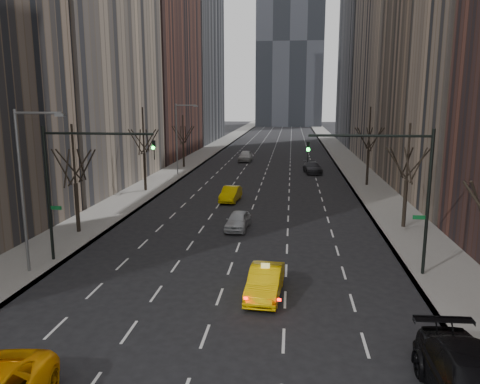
% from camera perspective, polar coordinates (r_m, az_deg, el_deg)
% --- Properties ---
extents(sidewalk_left, '(4.50, 320.00, 0.15)m').
position_cam_1_polar(sidewalk_left, '(85.57, -4.29, 4.73)').
color(sidewalk_left, slate).
rests_on(sidewalk_left, ground).
extents(sidewalk_right, '(4.50, 320.00, 0.15)m').
position_cam_1_polar(sidewalk_right, '(84.59, 12.31, 4.43)').
color(sidewalk_right, slate).
rests_on(sidewalk_right, ground).
extents(bld_left_far, '(14.00, 28.00, 44.00)m').
position_cam_1_polar(bld_left_far, '(84.30, -11.62, 19.39)').
color(bld_left_far, brown).
rests_on(bld_left_far, ground).
extents(bld_left_deep, '(14.00, 30.00, 60.00)m').
position_cam_1_polar(bld_left_deep, '(114.21, -6.87, 21.37)').
color(bld_left_deep, slate).
rests_on(bld_left_deep, ground).
extents(bld_right_deep, '(14.00, 30.00, 58.00)m').
position_cam_1_polar(bld_right_deep, '(111.77, 16.63, 20.71)').
color(bld_right_deep, slate).
rests_on(bld_right_deep, ground).
extents(tree_lw_b, '(3.36, 3.50, 7.82)m').
position_cam_1_polar(tree_lw_b, '(35.64, -19.41, 0.99)').
color(tree_lw_b, black).
rests_on(tree_lw_b, ground).
extents(tree_lw_c, '(3.36, 3.50, 8.74)m').
position_cam_1_polar(tree_lw_c, '(50.33, -11.60, 4.57)').
color(tree_lw_c, black).
rests_on(tree_lw_c, ground).
extents(tree_lw_d, '(3.36, 3.50, 7.36)m').
position_cam_1_polar(tree_lw_d, '(67.64, -6.92, 5.95)').
color(tree_lw_d, black).
rests_on(tree_lw_d, ground).
extents(tree_rw_b, '(3.36, 3.50, 7.82)m').
position_cam_1_polar(tree_rw_b, '(37.08, 19.63, 1.35)').
color(tree_rw_b, black).
rests_on(tree_rw_b, ground).
extents(tree_rw_c, '(3.36, 3.50, 8.74)m').
position_cam_1_polar(tree_rw_c, '(54.56, 15.39, 4.89)').
color(tree_rw_c, black).
rests_on(tree_rw_c, ground).
extents(traffic_mast_left, '(6.69, 0.39, 8.00)m').
position_cam_1_polar(traffic_mast_left, '(28.78, -19.56, 2.25)').
color(traffic_mast_left, black).
rests_on(traffic_mast_left, ground).
extents(traffic_mast_right, '(6.69, 0.39, 8.00)m').
position_cam_1_polar(traffic_mast_right, '(26.53, 18.64, 1.60)').
color(traffic_mast_right, black).
rests_on(traffic_mast_right, ground).
extents(streetlight_near, '(2.83, 0.22, 9.00)m').
position_cam_1_polar(streetlight_near, '(27.84, -24.56, 1.88)').
color(streetlight_near, slate).
rests_on(streetlight_near, ground).
extents(streetlight_far, '(2.83, 0.22, 9.00)m').
position_cam_1_polar(streetlight_far, '(60.43, -7.40, 7.28)').
color(streetlight_far, slate).
rests_on(streetlight_far, ground).
extents(taxi_sedan, '(1.87, 4.56, 1.47)m').
position_cam_1_polar(taxi_sedan, '(23.70, 3.08, -10.88)').
color(taxi_sedan, '#FEC805').
rests_on(taxi_sedan, ground).
extents(silver_sedan_ahead, '(1.82, 4.02, 1.34)m').
position_cam_1_polar(silver_sedan_ahead, '(35.40, -0.27, -3.49)').
color(silver_sedan_ahead, '#ADB1B6').
rests_on(silver_sedan_ahead, ground).
extents(far_taxi, '(1.84, 4.40, 1.41)m').
position_cam_1_polar(far_taxi, '(45.09, -1.14, -0.24)').
color(far_taxi, '#D5B104').
rests_on(far_taxi, ground).
extents(far_suv_grey, '(2.71, 5.35, 1.49)m').
position_cam_1_polar(far_suv_grey, '(63.28, 8.82, 2.97)').
color(far_suv_grey, '#2D2D32').
rests_on(far_suv_grey, ground).
extents(far_car_white, '(2.13, 5.04, 1.70)m').
position_cam_1_polar(far_car_white, '(74.70, 0.68, 4.42)').
color(far_car_white, silver).
rests_on(far_car_white, ground).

